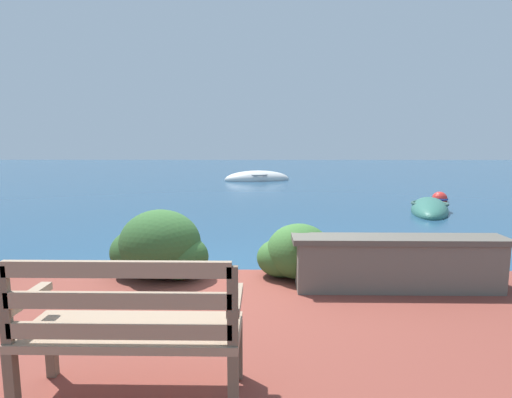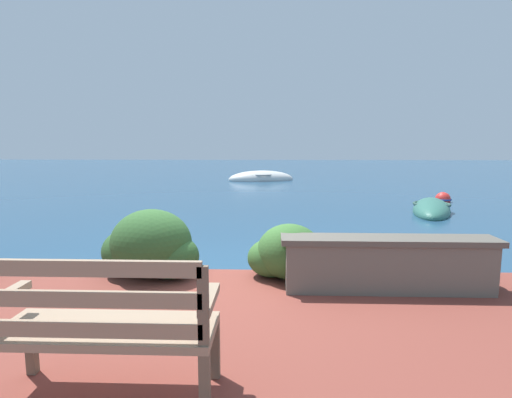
% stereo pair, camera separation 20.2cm
% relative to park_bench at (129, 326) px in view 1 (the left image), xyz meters
% --- Properties ---
extents(ground_plane, '(80.00, 80.00, 0.00)m').
position_rel_park_bench_xyz_m(ground_plane, '(0.26, 2.57, -0.70)').
color(ground_plane, navy).
extents(park_bench, '(1.32, 0.48, 0.93)m').
position_rel_park_bench_xyz_m(park_bench, '(0.00, 0.00, 0.00)').
color(park_bench, brown).
rests_on(park_bench, patio_terrace).
extents(stone_wall, '(2.25, 0.39, 0.58)m').
position_rel_park_bench_xyz_m(stone_wall, '(2.23, 1.91, -0.19)').
color(stone_wall, '#666056').
rests_on(stone_wall, patio_terrace).
extents(hedge_clump_left, '(1.17, 0.85, 0.80)m').
position_rel_park_bench_xyz_m(hedge_clump_left, '(-0.42, 2.28, -0.14)').
color(hedge_clump_left, '#2D5628').
rests_on(hedge_clump_left, patio_terrace).
extents(hedge_clump_centre, '(0.94, 0.68, 0.64)m').
position_rel_park_bench_xyz_m(hedge_clump_centre, '(1.20, 2.27, -0.21)').
color(hedge_clump_centre, '#38662D').
rests_on(hedge_clump_centre, patio_terrace).
extents(hedge_clump_right, '(0.80, 0.58, 0.55)m').
position_rel_park_bench_xyz_m(hedge_clump_right, '(3.06, 2.12, -0.25)').
color(hedge_clump_right, '#426B33').
rests_on(hedge_clump_right, patio_terrace).
extents(rowboat_nearest, '(1.81, 2.86, 0.60)m').
position_rel_park_bench_xyz_m(rowboat_nearest, '(5.19, 8.23, -0.65)').
color(rowboat_nearest, '#336B5B').
rests_on(rowboat_nearest, ground_plane).
extents(rowboat_mid, '(3.39, 1.99, 0.84)m').
position_rel_park_bench_xyz_m(rowboat_mid, '(0.53, 17.16, -0.63)').
color(rowboat_mid, silver).
rests_on(rowboat_mid, ground_plane).
extents(mooring_buoy, '(0.50, 0.50, 0.45)m').
position_rel_park_bench_xyz_m(mooring_buoy, '(6.27, 10.10, -0.62)').
color(mooring_buoy, red).
rests_on(mooring_buoy, ground_plane).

